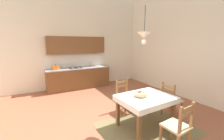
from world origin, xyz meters
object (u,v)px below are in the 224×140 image
Objects in this scene: dining_table at (145,102)px; dining_chair_camera_side at (178,127)px; fruit_bowl at (141,94)px; pendant_lamp at (144,36)px; dining_chair_kitchen_side at (125,97)px; kitchen_cabinetry at (78,69)px; dining_chair_window_side at (171,100)px.

dining_chair_camera_side reaches higher than dining_table.
dining_table is 0.23m from fruit_bowl.
dining_chair_camera_side is 1.91m from pendant_lamp.
dining_chair_kitchen_side is 1.16× the size of pendant_lamp.
dining_table is at bearing -82.00° from kitchen_cabinetry.
dining_chair_kitchen_side is 3.10× the size of fruit_bowl.
kitchen_cabinetry is 4.61m from dining_chair_camera_side.
dining_chair_window_side and dining_chair_camera_side have the same top height.
dining_chair_camera_side is at bearing -134.68° from dining_chair_window_side.
pendant_lamp reaches higher than dining_chair_camera_side.
fruit_bowl is at bearing -147.41° from pendant_lamp.
fruit_bowl is (0.42, -3.65, -0.04)m from kitchen_cabinetry.
kitchen_cabinetry is at bearing 97.84° from pendant_lamp.
dining_chair_camera_side is at bearing -88.64° from dining_chair_kitchen_side.
dining_chair_kitchen_side is at bearing 82.50° from fruit_bowl.
dining_chair_window_side is at bearing -67.87° from kitchen_cabinetry.
dining_table is (0.52, -3.71, -0.24)m from kitchen_cabinetry.
dining_chair_kitchen_side is at bearing 140.41° from dining_chair_window_side.
dining_chair_window_side is (0.96, 0.08, -0.17)m from dining_table.
dining_chair_camera_side is (0.57, -4.55, -0.41)m from kitchen_cabinetry.
dining_table is 4.16× the size of fruit_bowl.
dining_chair_window_side is 1.16× the size of pendant_lamp.
dining_chair_window_side is at bearing -39.59° from dining_chair_kitchen_side.
fruit_bowl is 0.37× the size of pendant_lamp.
kitchen_cabinetry reaches higher than fruit_bowl.
kitchen_cabinetry is 8.84× the size of fruit_bowl.
dining_table is at bearing 93.15° from dining_chair_camera_side.
pendant_lamp is at bearing -82.16° from kitchen_cabinetry.
fruit_bowl is at bearing -83.42° from kitchen_cabinetry.
dining_chair_camera_side is 0.98m from fruit_bowl.
kitchen_cabinetry is 2.12× the size of dining_table.
dining_chair_camera_side is at bearing -85.68° from pendant_lamp.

